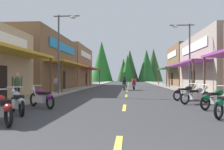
# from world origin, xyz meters

# --- Properties ---
(ground) EXTENTS (10.15, 91.81, 0.10)m
(ground) POSITION_xyz_m (0.00, 30.90, -0.05)
(ground) COLOR #38383A
(sidewalk_left) EXTENTS (2.12, 91.81, 0.12)m
(sidewalk_left) POSITION_xyz_m (-6.14, 30.90, 0.06)
(sidewalk_left) COLOR #9E9991
(sidewalk_left) RESTS_ON ground
(sidewalk_right) EXTENTS (2.12, 91.81, 0.12)m
(sidewalk_right) POSITION_xyz_m (6.14, 30.90, 0.06)
(sidewalk_right) COLOR gray
(sidewalk_right) RESTS_ON ground
(centerline_dashes) EXTENTS (0.16, 67.15, 0.01)m
(centerline_dashes) POSITION_xyz_m (0.00, 34.69, 0.01)
(centerline_dashes) COLOR #E0C64C
(centerline_dashes) RESTS_ON ground
(storefront_left_middle) EXTENTS (7.96, 13.80, 6.11)m
(storefront_left_middle) POSITION_xyz_m (-10.24, 23.45, 3.05)
(storefront_left_middle) COLOR brown
(storefront_left_middle) RESTS_ON ground
(storefront_left_far) EXTENTS (8.10, 12.73, 6.65)m
(storefront_left_far) POSITION_xyz_m (-10.31, 37.36, 3.32)
(storefront_left_far) COLOR olive
(storefront_left_far) RESTS_ON ground
(storefront_right_far) EXTENTS (8.16, 10.71, 6.53)m
(storefront_right_far) POSITION_xyz_m (10.34, 36.42, 3.27)
(storefront_right_far) COLOR brown
(storefront_right_far) RESTS_ON ground
(streetlamp_left) EXTENTS (2.11, 0.30, 6.46)m
(streetlamp_left) POSITION_xyz_m (-5.16, 16.06, 4.18)
(streetlamp_left) COLOR #474C51
(streetlamp_left) RESTS_ON ground
(streetlamp_right) EXTENTS (2.11, 0.30, 6.08)m
(streetlamp_right) POSITION_xyz_m (5.15, 18.38, 3.97)
(streetlamp_right) COLOR #474C51
(streetlamp_right) RESTS_ON ground
(motorcycle_parked_right_1) EXTENTS (1.80, 1.33, 1.04)m
(motorcycle_parked_right_1) POSITION_xyz_m (4.05, 8.28, 0.49)
(motorcycle_parked_right_1) COLOR black
(motorcycle_parked_right_1) RESTS_ON ground
(motorcycle_parked_right_2) EXTENTS (1.90, 1.16, 1.04)m
(motorcycle_parked_right_2) POSITION_xyz_m (3.74, 10.38, 0.49)
(motorcycle_parked_right_2) COLOR black
(motorcycle_parked_right_2) RESTS_ON ground
(motorcycle_parked_right_3) EXTENTS (1.85, 1.24, 1.04)m
(motorcycle_parked_right_3) POSITION_xyz_m (3.71, 12.32, 0.49)
(motorcycle_parked_right_3) COLOR black
(motorcycle_parked_right_3) RESTS_ON ground
(motorcycle_parked_left_0) EXTENTS (1.55, 1.62, 1.04)m
(motorcycle_parked_left_0) POSITION_xyz_m (-3.66, 4.46, 0.49)
(motorcycle_parked_left_0) COLOR black
(motorcycle_parked_left_0) RESTS_ON ground
(motorcycle_parked_left_1) EXTENTS (1.39, 1.76, 1.04)m
(motorcycle_parked_left_1) POSITION_xyz_m (-4.05, 6.26, 0.49)
(motorcycle_parked_left_1) COLOR black
(motorcycle_parked_left_1) RESTS_ON ground
(motorcycle_parked_left_2) EXTENTS (1.72, 1.43, 1.04)m
(motorcycle_parked_left_2) POSITION_xyz_m (-3.83, 8.18, 0.49)
(motorcycle_parked_left_2) COLOR black
(motorcycle_parked_left_2) RESTS_ON ground
(rider_cruising_lead) EXTENTS (0.60, 2.14, 1.57)m
(rider_cruising_lead) POSITION_xyz_m (-0.34, 23.25, 0.66)
(rider_cruising_lead) COLOR black
(rider_cruising_lead) RESTS_ON ground
(rider_cruising_trailing) EXTENTS (0.60, 2.14, 1.57)m
(rider_cruising_trailing) POSITION_xyz_m (0.73, 23.39, 0.66)
(rider_cruising_trailing) COLOR black
(rider_cruising_trailing) RESTS_ON ground
(pedestrian_browsing) EXTENTS (0.41, 0.50, 1.61)m
(pedestrian_browsing) POSITION_xyz_m (-6.30, 18.04, 0.93)
(pedestrian_browsing) COLOR #726659
(pedestrian_browsing) RESTS_ON ground
(pedestrian_waiting) EXTENTS (0.56, 0.33, 1.67)m
(pedestrian_waiting) POSITION_xyz_m (-6.03, 10.22, 0.97)
(pedestrian_waiting) COLOR black
(pedestrian_waiting) RESTS_ON ground
(treeline_backdrop) EXTENTS (24.82, 11.21, 13.70)m
(treeline_backdrop) POSITION_xyz_m (-1.77, 77.47, 5.75)
(treeline_backdrop) COLOR #315D23
(treeline_backdrop) RESTS_ON ground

